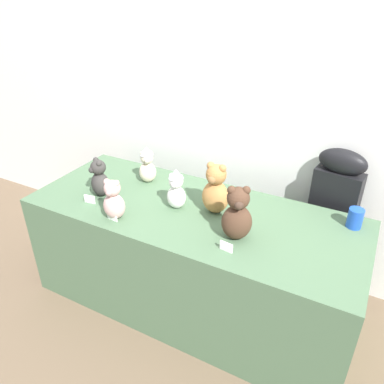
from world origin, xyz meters
TOP-DOWN VIEW (x-y plane):
  - ground_plane at (0.00, 0.00)m, footprint 10.00×10.00m
  - wall_back at (0.00, 0.89)m, footprint 7.00×0.08m
  - display_table at (0.00, 0.25)m, footprint 1.96×0.78m
  - instrument_case at (0.71, 0.77)m, footprint 0.29×0.16m
  - teddy_bear_caramel at (0.12, 0.30)m, footprint 0.16×0.14m
  - teddy_bear_cream at (-0.42, 0.43)m, footprint 0.15×0.14m
  - teddy_bear_snow at (-0.09, 0.23)m, footprint 0.13×0.11m
  - teddy_bear_charcoal at (-0.58, 0.14)m, footprint 0.16×0.16m
  - teddy_bear_cocoa at (0.33, 0.12)m, footprint 0.20×0.19m
  - teddy_bear_blush at (-0.34, -0.02)m, footprint 0.14×0.13m
  - party_cup_blue at (0.85, 0.51)m, footprint 0.08×0.08m
  - name_card_front_left at (-0.34, -0.05)m, footprint 0.07×0.02m
  - name_card_front_middle at (-0.58, 0.03)m, footprint 0.07×0.02m
  - name_card_front_right at (0.33, -0.01)m, footprint 0.07×0.02m

SIDE VIEW (x-z plane):
  - ground_plane at x=0.00m, z-range 0.00..0.00m
  - display_table at x=0.00m, z-range 0.00..0.71m
  - instrument_case at x=0.71m, z-range 0.00..1.04m
  - name_card_front_left at x=-0.34m, z-range 0.71..0.76m
  - name_card_front_middle at x=-0.58m, z-range 0.71..0.76m
  - name_card_front_right at x=0.33m, z-range 0.71..0.76m
  - party_cup_blue at x=0.85m, z-range 0.71..0.82m
  - teddy_bear_blush at x=-0.34m, z-range 0.70..0.94m
  - teddy_bear_charcoal at x=-0.58m, z-range 0.70..0.94m
  - teddy_bear_cream at x=-0.42m, z-range 0.71..0.95m
  - teddy_bear_snow at x=-0.09m, z-range 0.71..0.95m
  - teddy_bear_cocoa at x=0.33m, z-range 0.70..1.00m
  - teddy_bear_caramel at x=0.12m, z-range 0.70..1.00m
  - wall_back at x=0.00m, z-range 0.00..2.60m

